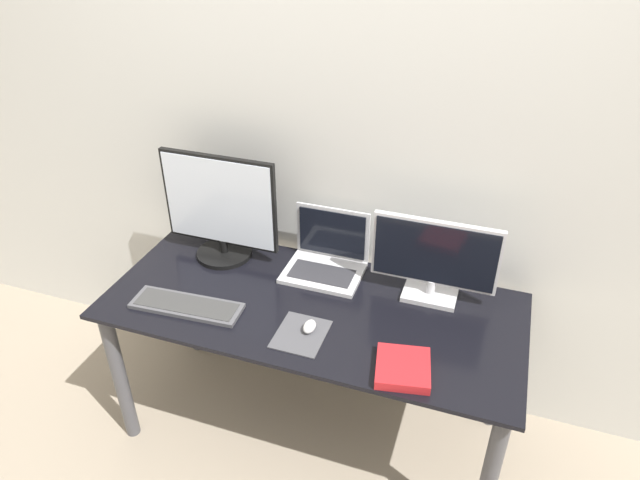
# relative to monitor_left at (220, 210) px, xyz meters

# --- Properties ---
(wall_back) EXTENTS (7.00, 0.05, 2.50)m
(wall_back) POSITION_rel_monitor_left_xyz_m (0.49, 0.22, 0.30)
(wall_back) COLOR silver
(wall_back) RESTS_ON ground_plane
(desk) EXTENTS (1.66, 0.72, 0.72)m
(desk) POSITION_rel_monitor_left_xyz_m (0.49, -0.21, -0.36)
(desk) COLOR black
(desk) RESTS_ON ground_plane
(monitor_left) EXTENTS (0.52, 0.25, 0.48)m
(monitor_left) POSITION_rel_monitor_left_xyz_m (0.00, 0.00, 0.00)
(monitor_left) COLOR black
(monitor_left) RESTS_ON desk
(monitor_right) EXTENTS (0.50, 0.15, 0.35)m
(monitor_right) POSITION_rel_monitor_left_xyz_m (0.93, 0.00, -0.05)
(monitor_right) COLOR silver
(monitor_right) RESTS_ON desk
(laptop) EXTENTS (0.33, 0.26, 0.26)m
(laptop) POSITION_rel_monitor_left_xyz_m (0.47, 0.05, -0.17)
(laptop) COLOR silver
(laptop) RESTS_ON desk
(keyboard) EXTENTS (0.45, 0.16, 0.02)m
(keyboard) POSITION_rel_monitor_left_xyz_m (0.03, -0.39, -0.22)
(keyboard) COLOR #4C4C51
(keyboard) RESTS_ON desk
(mousepad) EXTENTS (0.18, 0.21, 0.00)m
(mousepad) POSITION_rel_monitor_left_xyz_m (0.51, -0.39, -0.23)
(mousepad) COLOR #47474C
(mousepad) RESTS_ON desk
(mouse) EXTENTS (0.04, 0.07, 0.04)m
(mouse) POSITION_rel_monitor_left_xyz_m (0.54, -0.36, -0.21)
(mouse) COLOR silver
(mouse) RESTS_ON mousepad
(book) EXTENTS (0.22, 0.23, 0.03)m
(book) POSITION_rel_monitor_left_xyz_m (0.91, -0.45, -0.21)
(book) COLOR red
(book) RESTS_ON desk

